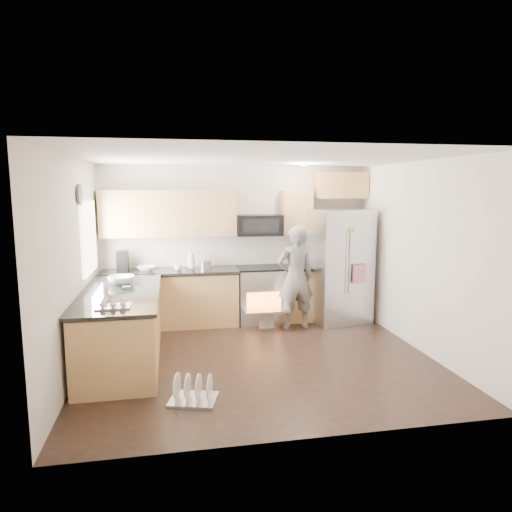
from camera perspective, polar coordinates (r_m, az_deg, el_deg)
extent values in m
plane|color=black|center=(6.18, 0.37, -12.68)|extent=(4.50, 4.50, 0.00)
cube|color=silver|center=(7.79, -2.44, 1.60)|extent=(4.50, 0.04, 2.60)
cube|color=silver|center=(3.93, 6.02, -5.22)|extent=(4.50, 0.04, 2.60)
cube|color=silver|center=(5.84, -21.83, -1.28)|extent=(0.04, 4.00, 2.60)
cube|color=silver|center=(6.64, 19.81, -0.08)|extent=(0.04, 4.00, 2.60)
cube|color=white|center=(5.77, 0.40, 12.16)|extent=(4.50, 4.00, 0.04)
cube|color=white|center=(6.78, -20.17, 2.20)|extent=(0.04, 1.00, 1.00)
cylinder|color=#F8E2C6|center=(7.06, 5.97, 11.31)|extent=(0.14, 0.14, 0.02)
cylinder|color=#474754|center=(6.21, -21.19, 7.18)|extent=(0.03, 0.26, 0.26)
cube|color=tan|center=(7.57, -10.56, -5.39)|extent=(2.15, 0.60, 0.87)
cube|color=black|center=(7.46, -10.66, -1.91)|extent=(2.19, 0.64, 0.04)
cube|color=tan|center=(7.86, 5.18, -4.77)|extent=(0.50, 0.60, 0.87)
cube|color=black|center=(7.75, 5.24, -1.41)|extent=(0.54, 0.64, 0.04)
cube|color=tan|center=(7.50, -10.82, 5.26)|extent=(2.16, 0.33, 0.74)
cube|color=tan|center=(7.79, 5.04, 5.49)|extent=(0.50, 0.33, 0.74)
cube|color=tan|center=(8.03, 10.51, 8.68)|extent=(0.90, 0.33, 0.44)
imported|color=white|center=(7.51, -13.58, -1.49)|extent=(0.29, 0.29, 0.07)
imported|color=white|center=(7.49, -8.11, -0.39)|extent=(0.12, 0.13, 0.32)
imported|color=white|center=(7.40, -9.72, -1.42)|extent=(0.12, 0.12, 0.10)
cylinder|color=#B7B7BC|center=(7.55, -6.39, -1.03)|extent=(0.20, 0.20, 0.13)
cube|color=black|center=(7.48, -16.35, -0.65)|extent=(0.17, 0.21, 0.33)
cylinder|color=#B7B7BC|center=(7.76, 5.13, -0.93)|extent=(0.10, 0.10, 0.08)
cube|color=tan|center=(6.20, -16.35, -8.69)|extent=(0.90, 2.30, 0.87)
cube|color=black|center=(6.08, -16.54, -4.45)|extent=(0.96, 2.36, 0.04)
imported|color=white|center=(6.52, -16.48, -2.92)|extent=(0.35, 0.35, 0.11)
cube|color=#38C468|center=(6.22, -15.87, -3.82)|extent=(0.11, 0.07, 0.03)
cube|color=#B7B7BC|center=(5.30, -17.41, -5.73)|extent=(0.37, 0.28, 0.08)
cube|color=#B7B7BC|center=(7.69, 0.54, -4.92)|extent=(0.76, 0.62, 0.90)
cube|color=black|center=(7.59, 0.54, -1.51)|extent=(0.76, 0.60, 0.03)
cube|color=orange|center=(7.40, 1.01, -5.85)|extent=(0.56, 0.02, 0.34)
cube|color=#B7B7BC|center=(7.26, 1.28, -6.82)|extent=(0.70, 0.34, 0.03)
cube|color=beige|center=(7.25, 1.36, -7.95)|extent=(0.24, 0.03, 0.28)
cube|color=black|center=(7.62, 0.37, 3.88)|extent=(0.76, 0.40, 0.34)
cube|color=#B7B7BC|center=(7.73, 10.36, -1.25)|extent=(1.03, 0.87, 1.89)
cylinder|color=#B7B7BC|center=(7.36, 11.19, -0.71)|extent=(0.02, 0.02, 1.03)
cylinder|color=#B7B7BC|center=(7.38, 11.63, -0.70)|extent=(0.02, 0.02, 1.03)
cube|color=pink|center=(7.48, 12.81, -2.20)|extent=(0.24, 0.05, 0.31)
cube|color=#91BAE9|center=(7.26, 10.12, 1.66)|extent=(0.18, 0.04, 0.23)
imported|color=slate|center=(7.26, 4.96, -2.71)|extent=(0.63, 0.44, 1.65)
cube|color=#B7B7BC|center=(5.10, -7.84, -17.36)|extent=(0.57, 0.51, 0.03)
cylinder|color=white|center=(5.07, -9.87, -15.66)|extent=(0.09, 0.26, 0.27)
cylinder|color=white|center=(5.04, -8.54, -15.76)|extent=(0.09, 0.26, 0.27)
cylinder|color=white|center=(5.02, -7.20, -15.86)|extent=(0.09, 0.26, 0.27)
cylinder|color=white|center=(5.00, -5.84, -15.96)|extent=(0.09, 0.26, 0.27)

